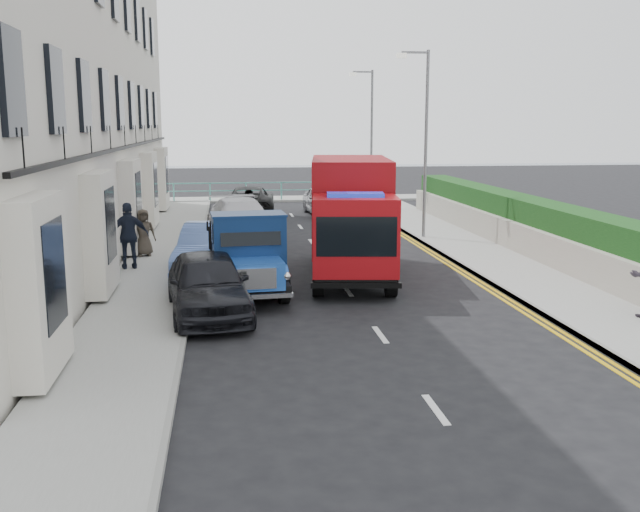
{
  "coord_description": "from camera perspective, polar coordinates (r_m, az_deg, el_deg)",
  "views": [
    {
      "loc": [
        -3.15,
        -12.07,
        4.36
      ],
      "look_at": [
        -1.05,
        3.67,
        1.4
      ],
      "focal_mm": 40.0,
      "sensor_mm": 36.0,
      "label": 1
    }
  ],
  "objects": [
    {
      "name": "pavement_east",
      "position": [
        23.1,
        14.02,
        -0.49
      ],
      "size": [
        2.6,
        38.0,
        0.12
      ],
      "primitive_type": "cube",
      "color": "gray",
      "rests_on": "ground"
    },
    {
      "name": "bedford_lorry",
      "position": [
        18.03,
        -5.75,
        -0.28
      ],
      "size": [
        2.09,
        4.64,
        2.14
      ],
      "rotation": [
        0.0,
        0.0,
        0.07
      ],
      "color": "black",
      "rests_on": "ground"
    },
    {
      "name": "terrace_west",
      "position": [
        26.01,
        -22.51,
        15.98
      ],
      "size": [
        6.31,
        30.2,
        14.25
      ],
      "color": "beige",
      "rests_on": "ground"
    },
    {
      "name": "parked_car_rear",
      "position": [
        27.01,
        -6.36,
        2.87
      ],
      "size": [
        2.81,
        5.59,
        1.56
      ],
      "primitive_type": "imported",
      "rotation": [
        0.0,
        0.0,
        0.12
      ],
      "color": "silver",
      "rests_on": "ground"
    },
    {
      "name": "parked_car_front",
      "position": [
        16.52,
        -8.97,
        -2.23
      ],
      "size": [
        2.22,
        4.51,
        1.48
      ],
      "primitive_type": "imported",
      "rotation": [
        0.0,
        0.0,
        0.11
      ],
      "color": "black",
      "rests_on": "ground"
    },
    {
      "name": "pedestrian_west_near",
      "position": [
        21.75,
        -15.03,
        1.58
      ],
      "size": [
        1.22,
        0.7,
        1.96
      ],
      "primitive_type": "imported",
      "rotation": [
        0.0,
        0.0,
        3.35
      ],
      "color": "black",
      "rests_on": "pavement_west"
    },
    {
      "name": "parked_car_mid",
      "position": [
        20.88,
        -8.71,
        0.49
      ],
      "size": [
        2.17,
        4.74,
        1.51
      ],
      "primitive_type": "imported",
      "rotation": [
        0.0,
        0.0,
        -0.13
      ],
      "color": "#6285D3",
      "rests_on": "ground"
    },
    {
      "name": "seafront_railing",
      "position": [
        40.57,
        -3.11,
        5.2
      ],
      "size": [
        13.0,
        0.08,
        1.11
      ],
      "color": "#59B2A5",
      "rests_on": "ground"
    },
    {
      "name": "red_lorry",
      "position": [
        20.48,
        2.49,
        3.33
      ],
      "size": [
        3.01,
        6.64,
        3.36
      ],
      "rotation": [
        0.0,
        0.0,
        -0.14
      ],
      "color": "black",
      "rests_on": "ground"
    },
    {
      "name": "pavement_west",
      "position": [
        21.6,
        -12.88,
        -1.19
      ],
      "size": [
        2.4,
        38.0,
        0.12
      ],
      "primitive_type": "cube",
      "color": "gray",
      "rests_on": "ground"
    },
    {
      "name": "promenade",
      "position": [
        41.41,
        -3.19,
        4.58
      ],
      "size": [
        30.0,
        2.5,
        0.12
      ],
      "primitive_type": "cube",
      "color": "gray",
      "rests_on": "ground"
    },
    {
      "name": "sea_plane",
      "position": [
        72.27,
        -5.11,
        7.06
      ],
      "size": [
        120.0,
        120.0,
        0.0
      ],
      "primitive_type": "plane",
      "color": "slate",
      "rests_on": "ground"
    },
    {
      "name": "pedestrian_west_far",
      "position": [
        23.76,
        -13.93,
        1.83
      ],
      "size": [
        0.85,
        0.66,
        1.52
      ],
      "primitive_type": "imported",
      "rotation": [
        0.0,
        0.0,
        0.26
      ],
      "color": "#3A3229",
      "rests_on": "pavement_west"
    },
    {
      "name": "seafront_car_right",
      "position": [
        34.59,
        0.29,
        4.44
      ],
      "size": [
        1.87,
        4.08,
        1.35
      ],
      "primitive_type": "imported",
      "rotation": [
        0.0,
        0.0,
        0.07
      ],
      "color": "#A4A3A7",
      "rests_on": "ground"
    },
    {
      "name": "lamp_far",
      "position": [
        36.81,
        3.96,
        9.97
      ],
      "size": [
        1.23,
        0.18,
        7.0
      ],
      "color": "slate",
      "rests_on": "ground"
    },
    {
      "name": "ground",
      "position": [
        13.21,
        6.72,
        -8.78
      ],
      "size": [
        120.0,
        120.0,
        0.0
      ],
      "primitive_type": "plane",
      "color": "black",
      "rests_on": "ground"
    },
    {
      "name": "seafront_car_left",
      "position": [
        34.47,
        -5.68,
        4.42
      ],
      "size": [
        2.65,
        5.21,
        1.41
      ],
      "primitive_type": "imported",
      "rotation": [
        0.0,
        0.0,
        3.08
      ],
      "color": "black",
      "rests_on": "ground"
    },
    {
      "name": "lamp_mid",
      "position": [
        27.08,
        8.23,
        9.68
      ],
      "size": [
        1.23,
        0.18,
        7.0
      ],
      "color": "slate",
      "rests_on": "ground"
    },
    {
      "name": "garden_east",
      "position": [
        23.73,
        18.4,
        1.63
      ],
      "size": [
        1.45,
        28.0,
        1.75
      ],
      "color": "#B2AD9E",
      "rests_on": "ground"
    }
  ]
}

